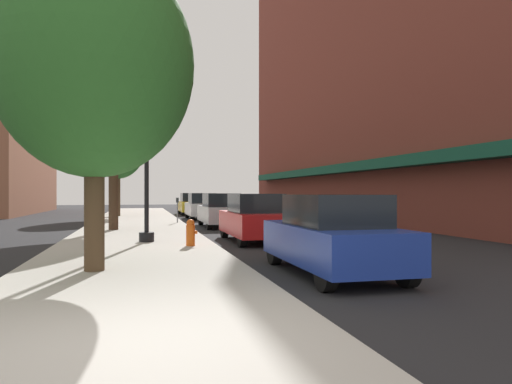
{
  "coord_description": "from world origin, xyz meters",
  "views": [
    {
      "loc": [
        0.12,
        -5.23,
        1.7
      ],
      "look_at": [
        6.3,
        19.99,
        1.73
      ],
      "focal_mm": 33.39,
      "sensor_mm": 36.0,
      "label": 1
    }
  ],
  "objects_px": {
    "tree_mid": "(94,65)",
    "car_red": "(255,218)",
    "tree_near": "(117,148)",
    "car_silver": "(221,211)",
    "car_blue": "(332,236)",
    "tree_far": "(114,111)",
    "car_white": "(202,206)",
    "lamppost": "(147,146)",
    "parking_meter_near": "(177,207)",
    "car_yellow": "(192,204)",
    "fire_hydrant": "(191,232)"
  },
  "relations": [
    {
      "from": "car_white",
      "to": "car_yellow",
      "type": "xyz_separation_m",
      "value": [
        0.0,
        6.19,
        0.0
      ]
    },
    {
      "from": "tree_mid",
      "to": "car_white",
      "type": "bearing_deg",
      "value": 76.76
    },
    {
      "from": "tree_far",
      "to": "tree_near",
      "type": "bearing_deg",
      "value": 91.8
    },
    {
      "from": "car_blue",
      "to": "car_red",
      "type": "bearing_deg",
      "value": 91.85
    },
    {
      "from": "lamppost",
      "to": "fire_hydrant",
      "type": "relative_size",
      "value": 7.47
    },
    {
      "from": "parking_meter_near",
      "to": "tree_mid",
      "type": "height_order",
      "value": "tree_mid"
    },
    {
      "from": "tree_near",
      "to": "car_blue",
      "type": "height_order",
      "value": "tree_near"
    },
    {
      "from": "parking_meter_near",
      "to": "car_red",
      "type": "xyz_separation_m",
      "value": [
        1.95,
        -9.27,
        -0.14
      ]
    },
    {
      "from": "tree_far",
      "to": "lamppost",
      "type": "bearing_deg",
      "value": -76.48
    },
    {
      "from": "fire_hydrant",
      "to": "car_red",
      "type": "relative_size",
      "value": 0.18
    },
    {
      "from": "car_blue",
      "to": "car_yellow",
      "type": "xyz_separation_m",
      "value": [
        0.0,
        27.43,
        0.0
      ]
    },
    {
      "from": "lamppost",
      "to": "tree_near",
      "type": "distance_m",
      "value": 17.71
    },
    {
      "from": "tree_near",
      "to": "tree_mid",
      "type": "xyz_separation_m",
      "value": [
        0.57,
        -23.11,
        -0.39
      ]
    },
    {
      "from": "tree_mid",
      "to": "parking_meter_near",
      "type": "bearing_deg",
      "value": 79.45
    },
    {
      "from": "tree_far",
      "to": "parking_meter_near",
      "type": "bearing_deg",
      "value": 54.46
    },
    {
      "from": "tree_far",
      "to": "fire_hydrant",
      "type": "bearing_deg",
      "value": -69.74
    },
    {
      "from": "lamppost",
      "to": "car_white",
      "type": "relative_size",
      "value": 1.37
    },
    {
      "from": "lamppost",
      "to": "car_blue",
      "type": "xyz_separation_m",
      "value": [
        3.66,
        -6.49,
        -2.39
      ]
    },
    {
      "from": "tree_mid",
      "to": "car_white",
      "type": "relative_size",
      "value": 1.51
    },
    {
      "from": "car_silver",
      "to": "car_yellow",
      "type": "xyz_separation_m",
      "value": [
        0.0,
        13.48,
        0.0
      ]
    },
    {
      "from": "tree_mid",
      "to": "car_red",
      "type": "relative_size",
      "value": 1.51
    },
    {
      "from": "tree_near",
      "to": "tree_mid",
      "type": "relative_size",
      "value": 1.03
    },
    {
      "from": "lamppost",
      "to": "parking_meter_near",
      "type": "distance_m",
      "value": 10.02
    },
    {
      "from": "car_silver",
      "to": "car_blue",
      "type": "bearing_deg",
      "value": -89.78
    },
    {
      "from": "tree_near",
      "to": "lamppost",
      "type": "bearing_deg",
      "value": -84.54
    },
    {
      "from": "tree_near",
      "to": "car_red",
      "type": "xyz_separation_m",
      "value": [
        5.34,
        -17.23,
        -3.88
      ]
    },
    {
      "from": "fire_hydrant",
      "to": "tree_far",
      "type": "bearing_deg",
      "value": 110.26
    },
    {
      "from": "fire_hydrant",
      "to": "tree_far",
      "type": "distance_m",
      "value": 8.71
    },
    {
      "from": "tree_near",
      "to": "tree_far",
      "type": "distance_m",
      "value": 12.19
    },
    {
      "from": "tree_far",
      "to": "car_silver",
      "type": "relative_size",
      "value": 1.71
    },
    {
      "from": "tree_near",
      "to": "car_red",
      "type": "distance_m",
      "value": 18.45
    },
    {
      "from": "car_silver",
      "to": "car_white",
      "type": "bearing_deg",
      "value": 90.22
    },
    {
      "from": "lamppost",
      "to": "parking_meter_near",
      "type": "relative_size",
      "value": 4.5
    },
    {
      "from": "parking_meter_near",
      "to": "tree_near",
      "type": "xyz_separation_m",
      "value": [
        -3.39,
        7.96,
        3.74
      ]
    },
    {
      "from": "parking_meter_near",
      "to": "car_yellow",
      "type": "relative_size",
      "value": 0.3
    },
    {
      "from": "tree_mid",
      "to": "car_silver",
      "type": "xyz_separation_m",
      "value": [
        4.77,
        13.01,
        -3.49
      ]
    },
    {
      "from": "parking_meter_near",
      "to": "tree_mid",
      "type": "relative_size",
      "value": 0.2
    },
    {
      "from": "tree_near",
      "to": "car_red",
      "type": "bearing_deg",
      "value": -72.77
    },
    {
      "from": "parking_meter_near",
      "to": "car_white",
      "type": "xyz_separation_m",
      "value": [
        1.95,
        5.14,
        -0.14
      ]
    },
    {
      "from": "parking_meter_near",
      "to": "tree_far",
      "type": "relative_size",
      "value": 0.18
    },
    {
      "from": "tree_near",
      "to": "tree_far",
      "type": "xyz_separation_m",
      "value": [
        0.38,
        -12.17,
        0.48
      ]
    },
    {
      "from": "car_red",
      "to": "car_yellow",
      "type": "height_order",
      "value": "same"
    },
    {
      "from": "car_blue",
      "to": "car_silver",
      "type": "height_order",
      "value": "same"
    },
    {
      "from": "tree_far",
      "to": "car_silver",
      "type": "distance_m",
      "value": 6.93
    },
    {
      "from": "tree_mid",
      "to": "car_silver",
      "type": "height_order",
      "value": "tree_mid"
    },
    {
      "from": "tree_near",
      "to": "car_white",
      "type": "relative_size",
      "value": 1.56
    },
    {
      "from": "car_silver",
      "to": "fire_hydrant",
      "type": "bearing_deg",
      "value": -104.8
    },
    {
      "from": "tree_near",
      "to": "car_silver",
      "type": "xyz_separation_m",
      "value": [
        5.34,
        -10.1,
        -3.88
      ]
    },
    {
      "from": "tree_mid",
      "to": "car_red",
      "type": "height_order",
      "value": "tree_mid"
    },
    {
      "from": "tree_near",
      "to": "car_white",
      "type": "height_order",
      "value": "tree_near"
    }
  ]
}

